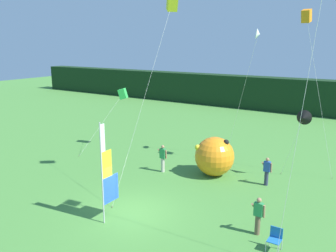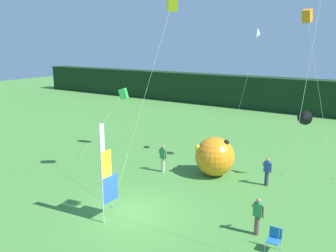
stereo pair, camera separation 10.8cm
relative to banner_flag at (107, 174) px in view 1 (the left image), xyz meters
The scene contains 13 objects.
ground_plane 2.50m from the banner_flag, 71.67° to the left, with size 120.00×120.00×0.00m, color #478438.
distant_treeline 30.24m from the banner_flag, 89.28° to the left, with size 80.00×2.40×3.88m, color black.
banner_flag is the anchor object (origin of this frame).
person_near_banner 6.64m from the banner_flag, 22.48° to the left, with size 0.55×0.48×1.64m.
person_mid_field 6.60m from the banner_flag, 101.61° to the left, with size 0.55×0.48×1.72m.
person_far_left 9.19m from the banner_flag, 58.76° to the left, with size 0.55×0.48×1.62m.
inflatable_balloon 7.81m from the banner_flag, 78.15° to the left, with size 2.36×2.36×2.36m.
folding_chair 7.36m from the banner_flag, 14.29° to the left, with size 0.51×0.51×0.89m.
kite_yellow_box_0 8.88m from the banner_flag, 86.26° to the left, with size 1.45×4.28×10.14m.
kite_white_delta_1 12.87m from the banner_flag, 76.63° to the left, with size 2.38×1.23×8.65m.
kite_black_delta_2 11.20m from the banner_flag, 56.66° to the left, with size 1.57×0.84×4.18m.
kite_orange_box_3 13.97m from the banner_flag, 63.12° to the left, with size 2.52×0.66×9.64m.
kite_green_box_5 11.32m from the banner_flag, 126.34° to the left, with size 1.73×3.78×4.56m.
Camera 1 is at (9.60, -11.63, 7.77)m, focal length 37.09 mm.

